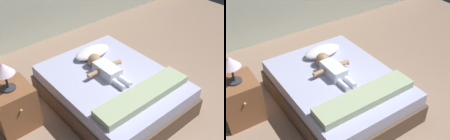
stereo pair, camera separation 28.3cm
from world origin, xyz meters
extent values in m
cube|color=brown|center=(-0.03, 0.91, 0.12)|extent=(1.35, 1.77, 0.25)
cube|color=#B5B9DD|center=(-0.03, 0.91, 0.33)|extent=(1.29, 1.70, 0.17)
ellipsoid|color=white|center=(0.07, 1.44, 0.48)|extent=(0.52, 0.27, 0.12)
cube|color=white|center=(-0.05, 0.98, 0.49)|extent=(0.19, 0.36, 0.14)
sphere|color=tan|center=(-0.05, 1.23, 0.51)|extent=(0.18, 0.18, 0.18)
cylinder|color=tan|center=(-0.22, 1.03, 0.49)|extent=(0.17, 0.06, 0.06)
cylinder|color=tan|center=(0.12, 1.03, 0.49)|extent=(0.17, 0.08, 0.06)
cylinder|color=white|center=(-0.10, 0.71, 0.45)|extent=(0.06, 0.19, 0.06)
cylinder|color=white|center=(0.00, 0.71, 0.45)|extent=(0.06, 0.19, 0.06)
cube|color=#B029A0|center=(0.21, 1.09, 0.42)|extent=(0.06, 0.11, 0.01)
cube|color=white|center=(0.19, 1.14, 0.44)|extent=(0.02, 0.03, 0.01)
cube|color=brown|center=(-1.14, 1.35, 0.27)|extent=(0.45, 0.45, 0.54)
sphere|color=tan|center=(-1.14, 1.11, 0.39)|extent=(0.03, 0.03, 0.03)
cylinder|color=#333338|center=(-1.14, 1.35, 0.55)|extent=(0.16, 0.16, 0.02)
cylinder|color=#333338|center=(-1.14, 1.35, 0.66)|extent=(0.02, 0.02, 0.19)
cone|color=silver|center=(-1.14, 1.35, 0.81)|extent=(0.22, 0.22, 0.13)
cube|color=#A6B891|center=(-0.03, 0.38, 0.46)|extent=(1.21, 0.29, 0.09)
camera|label=1|loc=(-1.78, -1.14, 2.46)|focal=44.22mm
camera|label=2|loc=(-1.56, -1.32, 2.46)|focal=44.22mm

